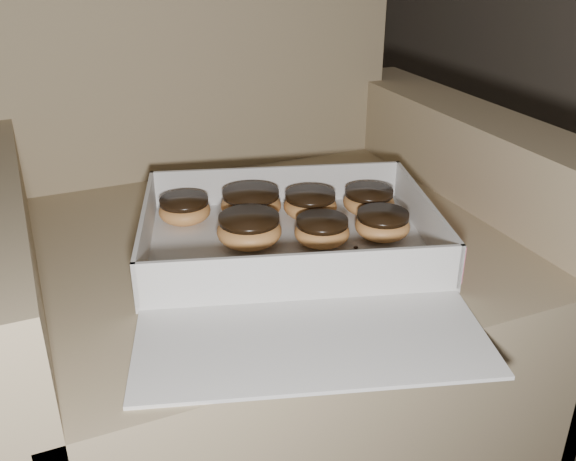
{
  "coord_description": "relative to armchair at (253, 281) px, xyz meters",
  "views": [
    {
      "loc": [
        0.57,
        -0.55,
        0.89
      ],
      "look_at": [
        0.91,
        0.24,
        0.46
      ],
      "focal_mm": 40.0,
      "sensor_mm": 36.0,
      "label": 1
    }
  ],
  "objects": [
    {
      "name": "donut_f",
      "position": [
        -0.11,
        -0.0,
        0.16
      ],
      "size": [
        0.08,
        0.08,
        0.04
      ],
      "color": "#E79C51",
      "rests_on": "bakery_box"
    },
    {
      "name": "crumb_b",
      "position": [
        0.07,
        -0.23,
        0.14
      ],
      "size": [
        0.01,
        0.01,
        0.0
      ],
      "primitive_type": "ellipsoid",
      "color": "black",
      "rests_on": "bakery_box"
    },
    {
      "name": "crumb_a",
      "position": [
        0.1,
        -0.19,
        0.14
      ],
      "size": [
        0.01,
        0.01,
        0.0
      ],
      "primitive_type": "ellipsoid",
      "color": "black",
      "rests_on": "bakery_box"
    },
    {
      "name": "donut_b",
      "position": [
        0.06,
        -0.16,
        0.16
      ],
      "size": [
        0.08,
        0.08,
        0.04
      ],
      "color": "#E79C51",
      "rests_on": "bakery_box"
    },
    {
      "name": "donut_c",
      "position": [
        -0.01,
        -0.03,
        0.16
      ],
      "size": [
        0.1,
        0.1,
        0.05
      ],
      "color": "#E79C51",
      "rests_on": "bakery_box"
    },
    {
      "name": "donut_g",
      "position": [
        -0.05,
        -0.12,
        0.16
      ],
      "size": [
        0.1,
        0.1,
        0.05
      ],
      "color": "#E79C51",
      "rests_on": "bakery_box"
    },
    {
      "name": "donut_e",
      "position": [
        0.17,
        -0.09,
        0.16
      ],
      "size": [
        0.08,
        0.08,
        0.04
      ],
      "color": "#E79C51",
      "rests_on": "bakery_box"
    },
    {
      "name": "armchair",
      "position": [
        0.0,
        0.0,
        0.0
      ],
      "size": [
        0.93,
        0.79,
        0.98
      ],
      "color": "tan",
      "rests_on": "floor"
    },
    {
      "name": "crumb_d",
      "position": [
        -0.17,
        -0.13,
        0.14
      ],
      "size": [
        0.01,
        0.01,
        0.0
      ],
      "primitive_type": "ellipsoid",
      "color": "black",
      "rests_on": "bakery_box"
    },
    {
      "name": "donut_a",
      "position": [
        0.08,
        -0.07,
        0.16
      ],
      "size": [
        0.09,
        0.09,
        0.04
      ],
      "color": "#E79C51",
      "rests_on": "bakery_box"
    },
    {
      "name": "donut_d",
      "position": [
        0.15,
        -0.18,
        0.16
      ],
      "size": [
        0.08,
        0.08,
        0.04
      ],
      "color": "#E79C51",
      "rests_on": "bakery_box"
    },
    {
      "name": "bakery_box",
      "position": [
        0.0,
        -0.18,
        0.14
      ],
      "size": [
        0.54,
        0.59,
        0.07
      ],
      "rotation": [
        0.0,
        0.0,
        -0.29
      ],
      "color": "silver",
      "rests_on": "armchair"
    },
    {
      "name": "crumb_c",
      "position": [
        0.08,
        -0.17,
        0.14
      ],
      "size": [
        0.01,
        0.01,
        0.0
      ],
      "primitive_type": "ellipsoid",
      "color": "black",
      "rests_on": "bakery_box"
    }
  ]
}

